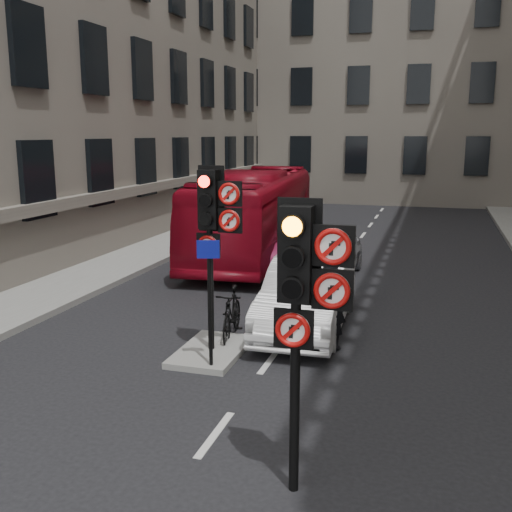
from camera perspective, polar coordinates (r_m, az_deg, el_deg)
The scene contains 12 objects.
pavement_left at distance 20.60m, azimuth -12.96°, elevation -0.45°, with size 3.00×50.00×0.16m, color gray.
centre_island at distance 12.00m, azimuth -4.26°, elevation -9.03°, with size 1.20×2.00×0.12m, color gray.
building_far at distance 43.94m, azimuth 13.55°, elevation 18.81°, with size 30.00×14.00×20.00m, color gray.
signal_near at distance 6.83m, azimuth 4.55°, elevation -2.89°, with size 0.91×0.40×3.58m.
signal_far at distance 11.31m, azimuth -4.07°, elevation 3.54°, with size 0.91×0.40×3.58m.
car_silver at distance 18.26m, azimuth 7.02°, elevation 0.18°, with size 1.62×4.02×1.37m, color #9FA0A6.
car_white at distance 13.35m, azimuth 4.94°, elevation -3.66°, with size 1.65×4.72×1.55m, color silver.
car_pink at distance 19.74m, azimuth 1.25°, elevation 1.27°, with size 2.06×5.06×1.47m, color #D03D7E.
bus_red at distance 21.31m, azimuth -0.06°, elevation 4.15°, with size 2.53×10.82×3.01m, color maroon.
motorcycle at distance 12.72m, azimuth -2.32°, elevation -5.50°, with size 0.51×1.81×1.09m, color black.
motorcyclist at distance 12.10m, azimuth 7.06°, elevation -4.52°, with size 0.69×0.45×1.88m, color black.
info_sign at distance 10.70m, azimuth -4.45°, elevation -2.83°, with size 0.39×0.18×2.33m.
Camera 1 is at (2.86, -5.47, 4.29)m, focal length 42.00 mm.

